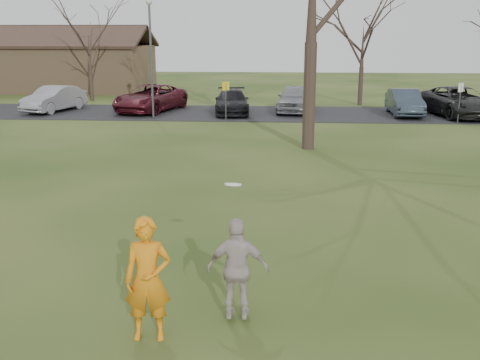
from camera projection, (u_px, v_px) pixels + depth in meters
name	position (u px, v px, depth m)	size (l,w,h in m)	color
ground	(222.00, 339.00, 8.77)	(120.00, 120.00, 0.00)	#1E380F
parking_strip	(265.00, 113.00, 32.89)	(62.00, 6.50, 0.04)	black
player_defender	(148.00, 279.00, 8.58)	(0.71, 0.47, 1.95)	orange
car_1	(54.00, 99.00, 33.40)	(1.57, 4.50, 1.48)	gray
car_2	(150.00, 98.00, 33.47)	(2.56, 5.55, 1.54)	#4A111B
car_3	(232.00, 102.00, 32.59)	(1.88, 4.63, 1.34)	black
car_4	(295.00, 98.00, 33.15)	(1.86, 4.62, 1.57)	gray
car_5	(405.00, 102.00, 31.88)	(1.53, 4.38, 1.44)	#2E3A45
car_6	(459.00, 102.00, 31.51)	(2.66, 5.77, 1.60)	black
catching_play	(238.00, 269.00, 9.10)	(1.00, 0.54, 2.23)	#B5A6A2
building	(24.00, 66.00, 46.30)	(20.60, 8.50, 5.14)	#8C6D4C
lamp_post	(151.00, 44.00, 29.89)	(0.34, 0.34, 6.27)	#47474C
sign_yellow	(226.00, 94.00, 29.77)	(0.35, 0.35, 2.08)	#47474C
sign_white	(460.00, 95.00, 28.97)	(0.35, 0.35, 2.08)	#47474C
small_tree_row	(336.00, 43.00, 36.51)	(55.00, 5.90, 8.50)	#352821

